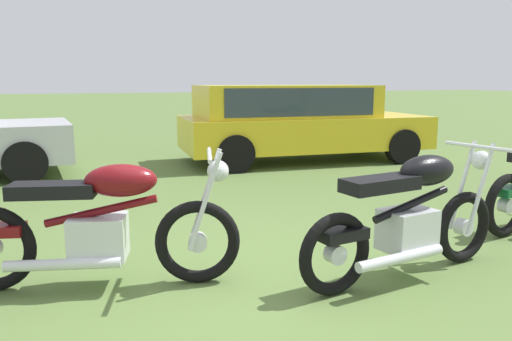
% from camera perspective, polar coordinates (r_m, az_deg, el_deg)
% --- Properties ---
extents(ground_plane, '(120.00, 120.00, 0.00)m').
position_cam_1_polar(ground_plane, '(3.94, -0.87, -12.43)').
color(ground_plane, '#567038').
extents(motorcycle_maroon, '(2.07, 0.87, 1.02)m').
position_cam_1_polar(motorcycle_maroon, '(3.85, -17.51, -5.94)').
color(motorcycle_maroon, black).
rests_on(motorcycle_maroon, ground).
extents(motorcycle_black, '(1.96, 0.70, 1.02)m').
position_cam_1_polar(motorcycle_black, '(4.04, 17.03, -5.07)').
color(motorcycle_black, black).
rests_on(motorcycle_black, ground).
extents(car_yellow, '(4.71, 2.25, 1.43)m').
position_cam_1_polar(car_yellow, '(9.49, 4.45, 6.09)').
color(car_yellow, gold).
rests_on(car_yellow, ground).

